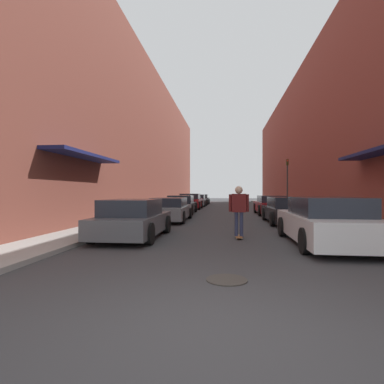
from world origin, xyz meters
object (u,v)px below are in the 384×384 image
at_px(parked_car_right_1, 289,211).
at_px(parked_car_left_2, 181,205).
at_px(parked_car_left_5, 201,199).
at_px(skateboarder, 239,206).
at_px(parked_car_left_1, 170,210).
at_px(parked_car_right_2, 271,205).
at_px(parked_car_left_0, 133,219).
at_px(manhole_cover, 227,280).
at_px(parked_car_right_0, 325,222).
at_px(parked_car_left_3, 190,202).
at_px(traffic_light, 287,179).
at_px(parked_car_left_4, 197,201).

bearing_deg(parked_car_right_1, parked_car_left_2, 135.99).
bearing_deg(parked_car_left_5, skateboarder, -82.43).
xyz_separation_m(parked_car_left_1, parked_car_right_2, (5.85, 5.07, 0.03)).
relative_size(parked_car_left_0, parked_car_right_2, 0.86).
xyz_separation_m(parked_car_left_0, manhole_cover, (3.03, -4.34, -0.60)).
bearing_deg(parked_car_right_2, parked_car_right_0, -90.72).
height_order(parked_car_left_0, parked_car_left_3, parked_car_left_3).
height_order(parked_car_left_5, manhole_cover, parked_car_left_5).
bearing_deg(traffic_light, parked_car_right_0, -96.92).
bearing_deg(parked_car_left_3, parked_car_left_2, -89.86).
distance_m(parked_car_left_4, parked_car_right_0, 22.64).
distance_m(parked_car_left_2, parked_car_left_4, 10.27).
relative_size(parked_car_left_4, skateboarder, 2.32).
relative_size(parked_car_left_2, skateboarder, 2.66).
relative_size(parked_car_left_4, parked_car_right_1, 0.85).
xyz_separation_m(parked_car_left_2, skateboarder, (3.50, -10.69, 0.43)).
bearing_deg(parked_car_left_1, parked_car_left_0, -91.16).
height_order(parked_car_left_2, manhole_cover, parked_car_left_2).
height_order(parked_car_left_0, parked_car_left_1, parked_car_left_0).
relative_size(parked_car_left_5, parked_car_right_1, 0.98).
bearing_deg(manhole_cover, parked_car_left_5, 95.72).
bearing_deg(parked_car_left_0, traffic_light, 60.52).
bearing_deg(parked_car_left_4, parked_car_right_2, -60.20).
relative_size(skateboarder, manhole_cover, 2.41).
height_order(parked_car_right_2, skateboarder, skateboarder).
bearing_deg(parked_car_left_0, parked_car_left_3, 90.30).
xyz_separation_m(parked_car_left_5, traffic_light, (7.58, -13.42, 1.86)).
distance_m(parked_car_right_1, manhole_cover, 9.99).
relative_size(parked_car_right_0, parked_car_right_1, 1.04).
bearing_deg(skateboarder, parked_car_right_2, 76.46).
xyz_separation_m(parked_car_right_1, traffic_light, (1.54, 8.08, 1.83)).
xyz_separation_m(parked_car_left_4, parked_car_right_2, (5.97, -10.43, 0.02)).
xyz_separation_m(parked_car_left_1, manhole_cover, (2.91, -10.14, -0.57)).
xyz_separation_m(parked_car_left_2, parked_car_left_5, (-0.01, 15.66, -0.03)).
relative_size(parked_car_left_4, parked_car_right_2, 0.83).
relative_size(parked_car_left_3, skateboarder, 2.32).
relative_size(parked_car_left_1, parked_car_left_4, 1.18).
bearing_deg(parked_car_left_3, parked_car_right_2, -42.66).
relative_size(parked_car_left_1, manhole_cover, 6.60).
height_order(parked_car_left_4, parked_car_right_2, parked_car_right_2).
relative_size(parked_car_left_3, traffic_light, 1.03).
bearing_deg(parked_car_right_1, skateboarder, -117.59).
bearing_deg(parked_car_left_0, parked_car_left_5, 90.17).
xyz_separation_m(parked_car_left_5, skateboarder, (3.50, -26.36, 0.46)).
bearing_deg(parked_car_right_2, manhole_cover, -100.92).
bearing_deg(skateboarder, parked_car_left_2, 108.12).
relative_size(parked_car_left_4, parked_car_right_0, 0.82).
distance_m(parked_car_left_5, manhole_cover, 31.19).
height_order(parked_car_left_0, skateboarder, skateboarder).
distance_m(parked_car_left_1, parked_car_right_0, 8.56).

